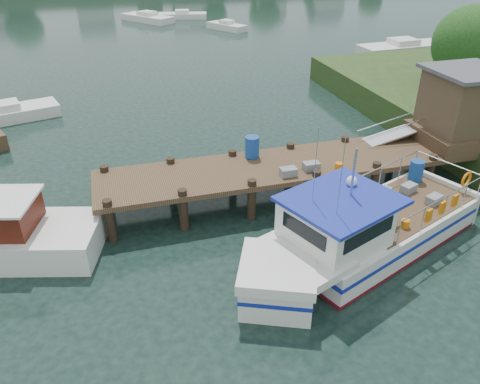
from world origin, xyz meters
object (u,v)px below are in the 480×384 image
object	(u,v)px
lobster_boat	(358,234)
moored_c	(402,48)
moored_far	(182,15)
moored_a	(6,114)
dock	(407,129)
moored_d	(147,18)
moored_b	(227,26)

from	to	relation	value
lobster_boat	moored_c	distance (m)	29.72
moored_far	moored_a	xyz separation A→B (m)	(-15.21, -29.77, 0.03)
dock	moored_d	distance (m)	41.38
lobster_boat	moored_a	bearing A→B (deg)	106.09
moored_b	moored_d	size ratio (longest dim) A/B	0.72
moored_b	dock	bearing A→B (deg)	-68.20
dock	moored_c	bearing A→B (deg)	56.57
moored_a	moored_d	size ratio (longest dim) A/B	0.90
lobster_boat	moored_a	xyz separation A→B (m)	(-12.64, 16.49, -0.49)
moored_a	moored_c	bearing A→B (deg)	18.61
moored_far	moored_d	bearing A→B (deg)	-169.95
dock	moored_c	size ratio (longest dim) A/B	2.14
lobster_boat	moored_b	world-z (taller)	lobster_boat
moored_c	dock	bearing A→B (deg)	-116.68
moored_c	moored_d	size ratio (longest dim) A/B	1.19
moored_a	moored_b	bearing A→B (deg)	54.02
moored_far	moored_b	bearing A→B (deg)	-71.10
moored_far	moored_b	distance (m)	8.74
dock	moored_b	distance (m)	33.77
moored_a	moored_c	distance (m)	30.99
dock	moored_far	xyz separation A→B (m)	(-1.85, 41.83, -1.89)
dock	moored_far	distance (m)	41.91
moored_far	moored_a	world-z (taller)	moored_a
moored_d	moored_far	bearing A→B (deg)	5.91
lobster_boat	moored_b	distance (m)	38.57
moored_far	moored_b	world-z (taller)	moored_b
dock	lobster_boat	xyz separation A→B (m)	(-4.42, -4.44, -1.37)
lobster_boat	moored_a	world-z (taller)	lobster_boat
moored_d	moored_b	bearing A→B (deg)	-51.24
lobster_boat	moored_c	world-z (taller)	lobster_boat
moored_c	moored_d	world-z (taller)	moored_c
moored_a	moored_c	size ratio (longest dim) A/B	0.75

